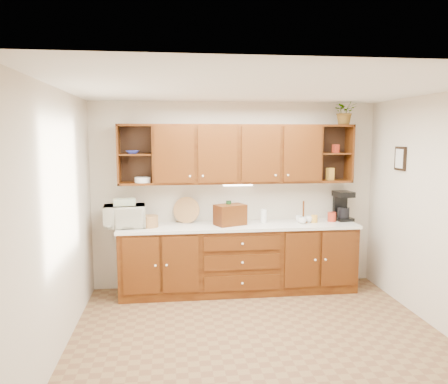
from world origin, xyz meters
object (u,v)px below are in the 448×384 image
object	(u,v)px
microwave	(125,216)
potted_plant	(345,111)
bread_box	(230,215)
coffee_maker	(342,206)

from	to	relation	value
microwave	potted_plant	world-z (taller)	potted_plant
bread_box	coffee_maker	xyz separation A→B (m)	(1.64, 0.17, 0.06)
bread_box	potted_plant	world-z (taller)	potted_plant
microwave	bread_box	size ratio (longest dim) A/B	1.34
bread_box	coffee_maker	distance (m)	1.65
microwave	potted_plant	distance (m)	3.31
bread_box	potted_plant	bearing A→B (deg)	-18.93
microwave	potted_plant	size ratio (longest dim) A/B	1.49
bread_box	coffee_maker	size ratio (longest dim) A/B	0.96
coffee_maker	potted_plant	distance (m)	1.33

